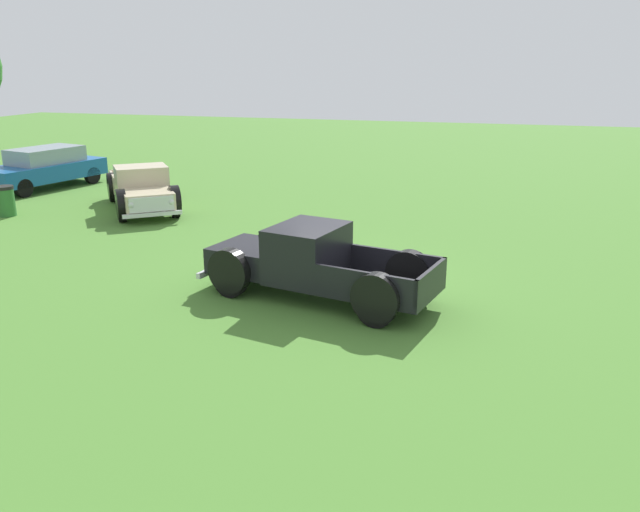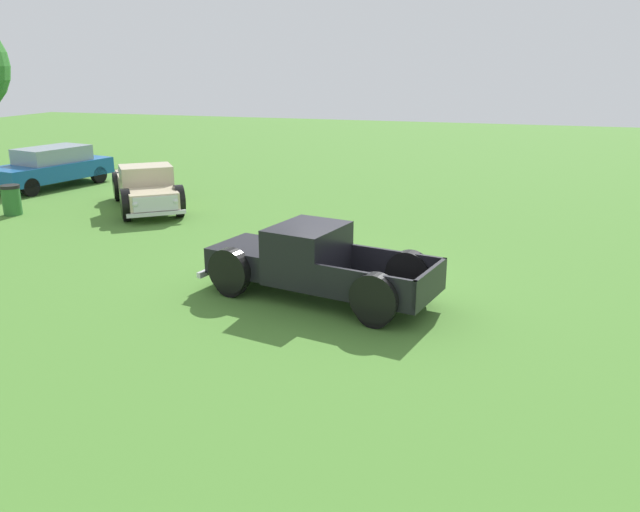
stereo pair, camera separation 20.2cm
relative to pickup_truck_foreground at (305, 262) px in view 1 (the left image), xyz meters
The scene contains 5 objects.
ground_plane 1.25m from the pickup_truck_foreground, 30.34° to the right, with size 80.00×80.00×0.00m, color #477A2D.
pickup_truck_foreground is the anchor object (origin of this frame).
pickup_truck_behind_left 9.55m from the pickup_truck_foreground, 50.82° to the left, with size 4.79×4.27×1.46m.
sedan_distant_a 15.65m from the pickup_truck_foreground, 57.00° to the left, with size 4.89×2.86×1.53m.
trash_can 11.95m from the pickup_truck_foreground, 69.38° to the left, with size 0.59×0.59×0.95m.
Camera 1 is at (-12.86, -3.30, 4.66)m, focal length 36.05 mm.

